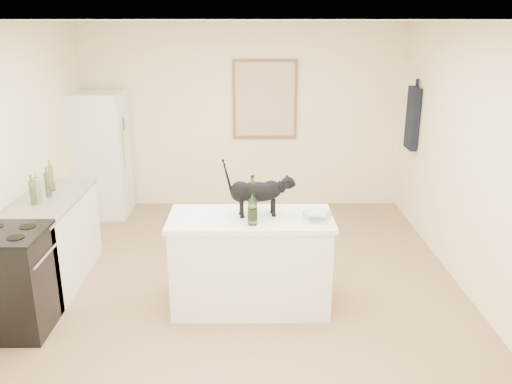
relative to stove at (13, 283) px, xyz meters
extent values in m
plane|color=#9B7152|center=(1.95, 0.60, -0.45)|extent=(5.50, 5.50, 0.00)
plane|color=white|center=(1.95, 0.60, 2.15)|extent=(5.50, 5.50, 0.00)
plane|color=#FBEFC2|center=(1.95, 3.35, 0.85)|extent=(4.50, 0.00, 4.50)
plane|color=#FBEFC2|center=(1.95, -2.15, 0.85)|extent=(4.50, 0.00, 4.50)
plane|color=#FBEFC2|center=(4.20, 0.60, 0.85)|extent=(0.00, 5.50, 5.50)
cube|color=white|center=(2.05, 0.40, -0.02)|extent=(1.44, 0.67, 0.86)
cube|color=white|center=(2.05, 0.40, 0.43)|extent=(1.50, 0.70, 0.04)
cube|color=white|center=(0.00, 0.90, -0.02)|extent=(0.60, 1.40, 0.86)
cube|color=gray|center=(0.00, 0.90, 0.43)|extent=(0.62, 1.44, 0.04)
cube|color=black|center=(0.00, 0.00, 0.00)|extent=(0.60, 0.60, 0.90)
cube|color=white|center=(0.00, 2.95, 0.40)|extent=(0.68, 0.68, 1.70)
cube|color=brown|center=(2.25, 3.32, 1.10)|extent=(0.90, 0.03, 1.10)
cube|color=beige|center=(2.25, 3.30, 1.10)|extent=(0.82, 0.00, 1.02)
cube|color=black|center=(4.14, 2.65, 0.95)|extent=(0.08, 0.34, 0.80)
cylinder|color=#2A5B24|center=(2.07, 0.21, 0.65)|extent=(0.11, 0.11, 0.39)
imported|color=silver|center=(2.65, 0.32, 0.48)|extent=(0.27, 0.27, 0.06)
cube|color=silver|center=(0.34, 2.94, 0.83)|extent=(0.06, 0.14, 0.19)
cylinder|color=brown|center=(-0.03, 1.20, 0.58)|extent=(0.06, 0.06, 0.27)
cylinder|color=#214D19|center=(0.01, 0.98, 0.58)|extent=(0.06, 0.06, 0.25)
cylinder|color=#97A194|center=(-0.02, 0.81, 0.58)|extent=(0.06, 0.06, 0.26)
cylinder|color=#24541D|center=(-0.05, 0.75, 0.57)|extent=(0.06, 0.06, 0.24)
camera|label=1|loc=(2.06, -4.09, 2.14)|focal=36.98mm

